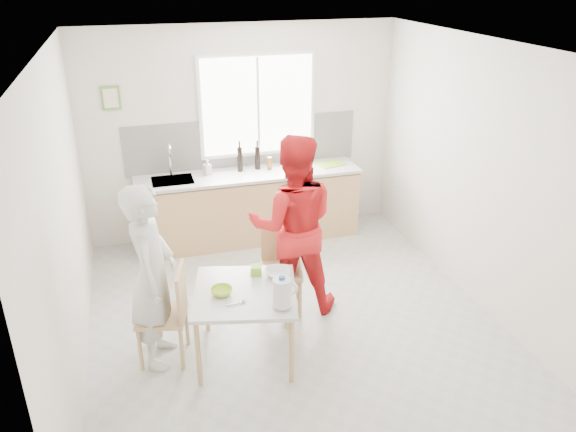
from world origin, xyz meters
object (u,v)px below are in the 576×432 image
bowl_green (222,291)px  chair_left (169,310)px  wine_bottle_a (240,159)px  milk_jug (283,292)px  person_white (153,277)px  dining_table (245,298)px  bowl_white (278,273)px  wine_bottle_b (257,158)px  person_red (293,225)px  chair_far (281,263)px

bowl_green → chair_left: bearing=160.7°
wine_bottle_a → milk_jug: bearing=-94.6°
person_white → dining_table: bearing=-90.0°
dining_table → chair_left: chair_left is taller
chair_left → bowl_white: 1.03m
milk_jug → wine_bottle_b: (0.45, 2.81, 0.23)m
person_red → wine_bottle_a: person_red is taller
dining_table → chair_left: size_ratio=1.17×
dining_table → chair_far: chair_far is taller
dining_table → chair_far: size_ratio=1.18×
bowl_green → wine_bottle_b: wine_bottle_b is taller
chair_left → wine_bottle_b: (1.37, 2.31, 0.56)m
person_red → wine_bottle_b: bearing=-78.6°
wine_bottle_a → person_white: bearing=-118.8°
person_white → bowl_green: 0.61m
dining_table → chair_left: (-0.66, 0.16, -0.11)m
chair_far → wine_bottle_a: bearing=105.2°
wine_bottle_a → dining_table: bearing=-101.0°
dining_table → wine_bottle_a: 2.54m
chair_far → bowl_white: (-0.18, -0.54, 0.21)m
person_white → person_red: size_ratio=0.91×
person_red → dining_table: bearing=59.7°
bowl_white → wine_bottle_a: (0.13, 2.28, 0.36)m
dining_table → bowl_green: 0.23m
dining_table → person_red: 0.99m
person_white → milk_jug: person_white is taller
chair_far → person_white: size_ratio=0.54×
dining_table → person_red: bearing=46.4°
chair_far → bowl_white: size_ratio=3.87×
dining_table → person_white: (-0.77, 0.18, 0.24)m
chair_far → person_red: size_ratio=0.49×
dining_table → chair_left: bearing=166.6°
wine_bottle_b → bowl_white: bearing=-98.8°
chair_left → wine_bottle_b: size_ratio=3.07×
chair_far → wine_bottle_a: wine_bottle_a is taller
chair_left → bowl_white: (1.01, 0.02, 0.21)m
chair_left → chair_far: 1.32m
milk_jug → wine_bottle_b: size_ratio=0.93×
person_red → wine_bottle_a: (-0.17, 1.77, 0.14)m
person_red → bowl_white: person_red is taller
person_red → chair_far: bearing=-5.6°
bowl_white → wine_bottle_a: size_ratio=0.74×
bowl_green → milk_jug: (0.46, -0.34, 0.12)m
person_white → bowl_white: size_ratio=7.22×
chair_left → bowl_white: bearing=104.3°
bowl_white → bowl_green: bearing=-162.4°
bowl_white → wine_bottle_b: bearing=81.2°
dining_table → wine_bottle_a: bearing=79.0°
wine_bottle_a → person_red: bearing=-84.5°
person_white → bowl_white: 1.13m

